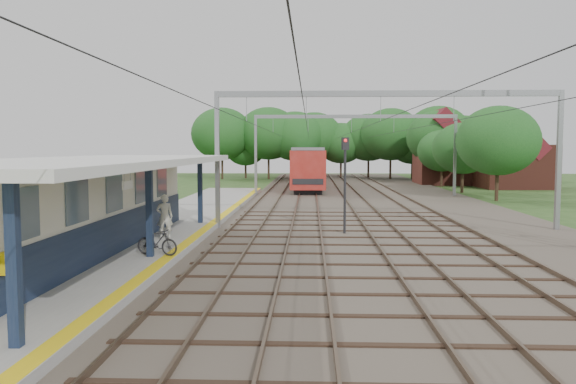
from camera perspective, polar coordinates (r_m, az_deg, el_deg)
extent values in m
plane|color=#2D4C1E|center=(13.90, 3.44, -12.89)|extent=(160.00, 160.00, 0.00)
cube|color=#473D33|center=(43.67, 7.92, -0.96)|extent=(18.00, 90.00, 0.10)
cube|color=gray|center=(28.48, -12.43, -3.65)|extent=(5.00, 52.00, 0.35)
cube|color=yellow|center=(27.97, -7.97, -3.36)|extent=(0.45, 52.00, 0.01)
cube|color=beige|center=(22.12, -20.65, -1.25)|extent=(3.20, 18.00, 3.40)
cube|color=#101C34|center=(21.66, -16.62, -3.93)|extent=(0.06, 18.00, 1.40)
cube|color=slate|center=(21.49, -16.68, 0.03)|extent=(0.05, 16.00, 1.30)
cube|color=yellow|center=(14.31, -26.76, -6.46)|extent=(0.18, 0.38, 0.50)
cube|color=#101C34|center=(11.90, -26.10, -6.61)|extent=(0.22, 0.22, 3.20)
cube|color=#101C34|center=(20.19, -13.88, -1.90)|extent=(0.22, 0.22, 3.20)
cube|color=#101C34|center=(28.90, -8.92, 0.06)|extent=(0.22, 0.22, 3.20)
cube|color=silver|center=(20.68, -19.04, 2.91)|extent=(6.40, 20.00, 0.24)
cube|color=white|center=(18.22, -16.00, 0.69)|extent=(0.06, 0.85, 0.26)
cube|color=brown|center=(43.62, -2.89, -0.76)|extent=(0.07, 88.00, 0.15)
cube|color=brown|center=(43.52, -1.01, -0.77)|extent=(0.07, 88.00, 0.15)
cube|color=brown|center=(43.46, 1.05, -0.78)|extent=(0.07, 88.00, 0.15)
cube|color=brown|center=(43.45, 2.95, -0.78)|extent=(0.07, 88.00, 0.15)
cube|color=brown|center=(43.53, 5.93, -0.79)|extent=(0.07, 88.00, 0.15)
cube|color=brown|center=(43.65, 7.81, -0.79)|extent=(0.07, 88.00, 0.15)
cube|color=brown|center=(43.91, 10.62, -0.80)|extent=(0.07, 88.00, 0.15)
cube|color=brown|center=(44.14, 12.47, -0.80)|extent=(0.07, 88.00, 0.15)
cube|color=gray|center=(28.66, -7.19, 3.14)|extent=(0.22, 0.22, 7.00)
cube|color=gray|center=(30.82, 25.81, 2.82)|extent=(0.22, 0.22, 7.00)
cube|color=gray|center=(28.64, 10.02, 9.82)|extent=(17.00, 0.20, 0.30)
cube|color=gray|center=(48.50, -3.29, 3.70)|extent=(0.22, 0.22, 7.00)
cube|color=gray|center=(49.81, 16.61, 3.54)|extent=(0.22, 0.22, 7.00)
cube|color=gray|center=(48.49, 6.83, 7.63)|extent=(17.00, 0.20, 0.30)
cylinder|color=black|center=(43.40, -1.97, 6.25)|extent=(0.02, 88.00, 0.02)
cylinder|color=black|center=(43.29, 2.02, 6.26)|extent=(0.02, 88.00, 0.02)
cylinder|color=black|center=(43.43, 6.94, 6.22)|extent=(0.02, 88.00, 0.02)
cylinder|color=black|center=(43.86, 11.66, 6.14)|extent=(0.02, 88.00, 0.02)
cylinder|color=#382619|center=(74.95, -5.16, 2.38)|extent=(0.28, 0.28, 2.88)
ellipsoid|color=#1A481A|center=(74.90, -5.18, 5.07)|extent=(6.72, 6.72, 5.76)
cylinder|color=#382619|center=(76.41, -0.49, 2.30)|extent=(0.28, 0.28, 2.52)
ellipsoid|color=#1A481A|center=(76.35, -0.50, 4.61)|extent=(5.88, 5.88, 5.04)
cylinder|color=#382619|center=(73.34, 4.08, 2.48)|extent=(0.28, 0.28, 3.24)
ellipsoid|color=#1A481A|center=(73.31, 4.10, 5.57)|extent=(7.56, 7.56, 6.48)
cylinder|color=#382619|center=(75.77, 8.58, 2.30)|extent=(0.28, 0.28, 2.70)
ellipsoid|color=#1A481A|center=(75.72, 8.61, 4.80)|extent=(6.30, 6.30, 5.40)
cylinder|color=#382619|center=(53.43, 18.36, 1.14)|extent=(0.28, 0.28, 2.52)
ellipsoid|color=#1A481A|center=(53.35, 18.44, 4.45)|extent=(5.88, 5.88, 5.04)
cylinder|color=#382619|center=(69.03, 15.10, 2.07)|extent=(0.28, 0.28, 2.88)
ellipsoid|color=#1A481A|center=(68.98, 15.15, 4.99)|extent=(6.72, 6.72, 5.76)
cube|color=brown|center=(63.00, 22.06, 2.41)|extent=(7.00, 6.00, 4.50)
cube|color=maroon|center=(62.98, 22.14, 5.28)|extent=(4.99, 6.12, 4.99)
cube|color=brown|center=(67.28, 16.32, 2.88)|extent=(8.00, 6.00, 5.00)
cube|color=maroon|center=(67.29, 16.39, 5.78)|extent=(5.52, 6.12, 5.52)
imported|color=beige|center=(24.04, -12.43, -2.46)|extent=(0.78, 0.61, 1.88)
imported|color=black|center=(20.49, -13.17, -4.95)|extent=(1.67, 0.88, 0.97)
cube|color=black|center=(57.60, 2.08, 0.65)|extent=(2.49, 17.76, 0.44)
cube|color=maroon|center=(57.51, 2.08, 2.58)|extent=(3.11, 19.30, 3.41)
cube|color=black|center=(57.50, 2.08, 2.94)|extent=(3.15, 17.76, 0.97)
cube|color=slate|center=(57.48, 2.09, 4.40)|extent=(2.86, 19.30, 0.28)
cube|color=black|center=(77.47, 2.13, 1.63)|extent=(2.49, 17.76, 0.44)
cube|color=maroon|center=(77.40, 2.14, 3.06)|extent=(3.11, 19.30, 3.41)
cube|color=black|center=(77.39, 2.14, 3.33)|extent=(3.15, 17.76, 0.97)
cube|color=slate|center=(77.38, 2.14, 4.41)|extent=(2.86, 19.30, 0.28)
cylinder|color=black|center=(26.68, 5.80, 0.11)|extent=(0.15, 0.15, 4.26)
cube|color=black|center=(26.60, 5.84, 4.91)|extent=(0.36, 0.29, 0.59)
sphere|color=red|center=(26.51, 5.85, 5.23)|extent=(0.15, 0.15, 0.15)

